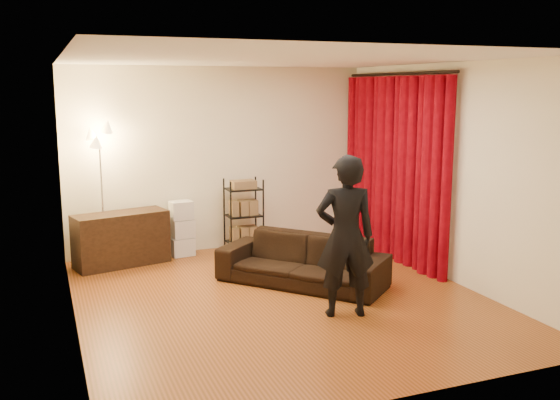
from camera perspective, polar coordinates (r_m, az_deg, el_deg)
name	(u,v)px	position (r m, az deg, el deg)	size (l,w,h in m)	color
floor	(281,299)	(7.26, 0.12, -9.02)	(5.00, 5.00, 0.00)	#965027
ceiling	(281,59)	(6.86, 0.13, 12.79)	(5.00, 5.00, 0.00)	white
wall_back	(220,159)	(9.29, -5.51, 3.74)	(5.00, 5.00, 0.00)	white
wall_front	(403,230)	(4.73, 11.22, -2.74)	(5.00, 5.00, 0.00)	white
wall_left	(69,195)	(6.47, -18.76, 0.39)	(5.00, 5.00, 0.00)	white
wall_right	(450,173)	(8.02, 15.29, 2.39)	(5.00, 5.00, 0.00)	white
curtain_rod	(398,74)	(8.83, 10.73, 11.27)	(0.04, 0.04, 2.65)	black
curtain	(394,169)	(8.89, 10.34, 2.84)	(0.22, 2.65, 2.55)	maroon
sofa	(302,261)	(7.70, 2.04, -5.56)	(2.05, 0.80, 0.60)	black
person	(345,236)	(6.57, 5.99, -3.32)	(0.63, 0.41, 1.72)	black
media_cabinet	(121,239)	(8.77, -14.31, -3.47)	(1.25, 0.47, 0.73)	black
storage_boxes	(182,228)	(9.07, -8.96, -2.58)	(0.32, 0.26, 0.80)	silver
wire_shelf	(244,216)	(9.17, -3.34, -1.43)	(0.49, 0.35, 1.08)	black
floor_lamp	(102,196)	(8.76, -15.97, 0.32)	(0.34, 0.34, 1.89)	silver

